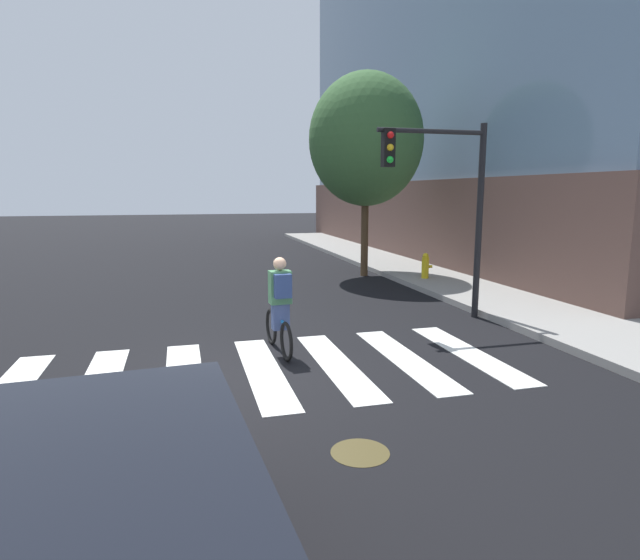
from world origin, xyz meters
TOP-DOWN VIEW (x-y plane):
  - ground_plane at (0.00, 0.00)m, footprint 120.00×120.00m
  - crosswalk_stripes at (0.23, 0.00)m, footprint 7.73×3.42m
  - manhole_cover at (0.84, -2.84)m, footprint 0.64×0.64m
  - cyclist at (0.66, 0.81)m, footprint 0.38×1.71m
  - traffic_light_near at (4.54, 2.35)m, footprint 2.47×0.28m
  - fire_hydrant at (6.29, 6.70)m, footprint 0.33×0.22m
  - street_tree_near at (4.97, 8.54)m, footprint 3.68×3.68m
  - corner_building at (17.91, 13.58)m, footprint 20.00×25.56m

SIDE VIEW (x-z plane):
  - ground_plane at x=0.00m, z-range 0.00..0.00m
  - manhole_cover at x=0.84m, z-range 0.00..0.01m
  - crosswalk_stripes at x=0.23m, z-range 0.00..0.01m
  - fire_hydrant at x=6.29m, z-range 0.14..0.92m
  - cyclist at x=0.66m, z-range 0.00..1.69m
  - traffic_light_near at x=4.54m, z-range 0.76..4.96m
  - street_tree_near at x=4.97m, z-range 1.15..7.69m
  - corner_building at x=17.91m, z-range -0.05..14.75m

